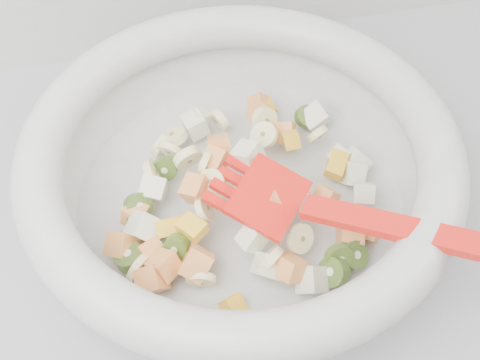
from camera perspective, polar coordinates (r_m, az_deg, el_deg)
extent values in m
cylinder|color=silver|center=(0.64, 0.00, -2.18)|extent=(0.32, 0.32, 0.02)
torus|color=silver|center=(0.58, 0.00, 2.17)|extent=(0.39, 0.39, 0.04)
cylinder|color=beige|center=(0.66, 6.64, 3.88)|extent=(0.03, 0.02, 0.03)
cylinder|color=beige|center=(0.57, -3.37, -8.46)|extent=(0.03, 0.02, 0.03)
cylinder|color=beige|center=(0.66, -6.81, 3.02)|extent=(0.03, 0.03, 0.03)
cylinder|color=beige|center=(0.58, -8.62, -7.51)|extent=(0.03, 0.03, 0.04)
cylinder|color=beige|center=(0.63, 2.06, 3.83)|extent=(0.03, 0.03, 0.02)
cylinder|color=beige|center=(0.64, -6.00, 2.59)|extent=(0.02, 0.03, 0.03)
cylinder|color=beige|center=(0.65, -5.74, 3.64)|extent=(0.04, 0.04, 0.02)
cylinder|color=beige|center=(0.66, 2.11, 5.16)|extent=(0.03, 0.03, 0.03)
cylinder|color=beige|center=(0.56, 2.51, -6.72)|extent=(0.04, 0.03, 0.03)
cylinder|color=beige|center=(0.58, -3.03, -2.54)|extent=(0.02, 0.03, 0.03)
cylinder|color=beige|center=(0.62, -7.48, 0.59)|extent=(0.02, 0.03, 0.03)
cylinder|color=beige|center=(0.62, -4.49, 1.88)|extent=(0.04, 0.02, 0.04)
cylinder|color=beige|center=(0.60, -3.03, 1.37)|extent=(0.02, 0.03, 0.03)
cylinder|color=beige|center=(0.59, -2.41, -0.16)|extent=(0.03, 0.03, 0.02)
cylinder|color=beige|center=(0.60, 4.97, -0.54)|extent=(0.04, 0.03, 0.03)
cylinder|color=beige|center=(0.57, 5.17, -5.00)|extent=(0.03, 0.03, 0.03)
cylinder|color=beige|center=(0.58, 0.53, -1.69)|extent=(0.04, 0.03, 0.02)
cylinder|color=beige|center=(0.67, -1.76, 5.16)|extent=(0.02, 0.03, 0.03)
cube|color=#FF8A50|center=(0.67, 1.52, 5.78)|extent=(0.02, 0.02, 0.02)
cube|color=#FF8A50|center=(0.58, -7.53, -6.27)|extent=(0.03, 0.03, 0.03)
cube|color=#FF8A50|center=(0.60, 7.31, -1.50)|extent=(0.03, 0.03, 0.03)
cube|color=#FF8A50|center=(0.56, -3.75, -7.10)|extent=(0.03, 0.04, 0.04)
cube|color=#FF8A50|center=(0.61, 10.89, -4.10)|extent=(0.03, 0.03, 0.03)
cube|color=#FF8A50|center=(0.57, -6.50, -7.30)|extent=(0.03, 0.03, 0.03)
cube|color=#FF8A50|center=(0.57, -7.53, -8.44)|extent=(0.03, 0.03, 0.04)
cube|color=#FF8A50|center=(0.62, -1.78, 2.92)|extent=(0.02, 0.03, 0.03)
cube|color=#FF8A50|center=(0.59, 9.37, -4.77)|extent=(0.03, 0.03, 0.03)
cube|color=#FF8A50|center=(0.56, 4.25, -7.49)|extent=(0.04, 0.03, 0.03)
cube|color=#FF8A50|center=(0.59, -3.77, -0.80)|extent=(0.03, 0.03, 0.03)
cube|color=#FF8A50|center=(0.61, -8.93, -2.95)|extent=(0.03, 0.03, 0.02)
cube|color=#FF8A50|center=(0.58, 3.07, -1.93)|extent=(0.03, 0.03, 0.03)
cube|color=#FF8A50|center=(0.66, 3.79, 4.04)|extent=(0.03, 0.03, 0.03)
cube|color=#FF8A50|center=(0.69, 1.64, 6.50)|extent=(0.03, 0.02, 0.03)
cube|color=#FF8A50|center=(0.59, -10.04, -5.48)|extent=(0.04, 0.03, 0.04)
cube|color=#FF8A50|center=(0.61, -2.11, 1.71)|extent=(0.03, 0.03, 0.03)
cylinder|color=#77AD39|center=(0.59, 9.63, -6.37)|extent=(0.04, 0.04, 0.03)
cylinder|color=#77AD39|center=(0.58, -9.40, -6.51)|extent=(0.04, 0.04, 0.02)
cylinder|color=#77AD39|center=(0.57, -5.45, -5.71)|extent=(0.03, 0.03, 0.03)
cylinder|color=#77AD39|center=(0.58, 8.02, -7.77)|extent=(0.03, 0.04, 0.04)
cylinder|color=#77AD39|center=(0.63, -6.39, 1.00)|extent=(0.03, 0.02, 0.03)
cylinder|color=#77AD39|center=(0.58, 8.50, -6.57)|extent=(0.03, 0.02, 0.04)
cylinder|color=#77AD39|center=(0.61, -8.68, -2.25)|extent=(0.03, 0.03, 0.03)
cylinder|color=#77AD39|center=(0.61, -8.78, -3.06)|extent=(0.03, 0.03, 0.02)
cylinder|color=#77AD39|center=(0.68, 5.65, 5.42)|extent=(0.03, 0.03, 0.02)
cylinder|color=#77AD39|center=(0.69, 6.40, 5.18)|extent=(0.04, 0.03, 0.03)
cube|color=beige|center=(0.66, -3.85, 4.74)|extent=(0.03, 0.03, 0.03)
cube|color=beige|center=(0.68, 6.44, 5.36)|extent=(0.04, 0.03, 0.04)
cube|color=beige|center=(0.57, 6.14, -8.49)|extent=(0.03, 0.03, 0.04)
cube|color=beige|center=(0.59, -8.23, -4.01)|extent=(0.04, 0.04, 0.04)
cube|color=beige|center=(0.58, 2.36, -2.16)|extent=(0.03, 0.03, 0.03)
cube|color=beige|center=(0.64, 9.62, 0.55)|extent=(0.03, 0.03, 0.03)
cube|color=beige|center=(0.61, -7.40, -0.75)|extent=(0.03, 0.03, 0.03)
cube|color=beige|center=(0.64, 8.32, 2.17)|extent=(0.02, 0.03, 0.03)
cube|color=beige|center=(0.60, 0.71, 2.03)|extent=(0.04, 0.03, 0.03)
cube|color=beige|center=(0.67, -3.57, 5.15)|extent=(0.03, 0.03, 0.03)
cube|color=beige|center=(0.62, 10.54, -1.08)|extent=(0.03, 0.03, 0.03)
cube|color=beige|center=(0.57, 2.44, -7.35)|extent=(0.03, 0.03, 0.03)
cube|color=beige|center=(0.65, 9.88, 1.54)|extent=(0.03, 0.03, 0.03)
cube|color=beige|center=(0.57, 1.09, -4.94)|extent=(0.03, 0.03, 0.03)
cube|color=yellow|center=(0.64, 4.37, 3.42)|extent=(0.02, 0.03, 0.03)
cube|color=yellow|center=(0.64, 8.20, 1.31)|extent=(0.03, 0.03, 0.02)
cube|color=yellow|center=(0.69, 2.18, 6.21)|extent=(0.02, 0.02, 0.02)
cube|color=yellow|center=(0.59, -5.93, -4.05)|extent=(0.03, 0.02, 0.02)
cube|color=yellow|center=(0.56, -0.39, -11.11)|extent=(0.03, 0.03, 0.03)
cube|color=yellow|center=(0.57, -4.10, -4.04)|extent=(0.03, 0.03, 0.01)
cube|color=red|center=(0.57, 2.44, -1.48)|extent=(0.08, 0.08, 0.02)
cube|color=red|center=(0.59, 0.04, 1.19)|extent=(0.03, 0.03, 0.01)
cube|color=red|center=(0.59, -0.61, 0.18)|extent=(0.03, 0.03, 0.01)
cube|color=red|center=(0.58, -1.28, -0.85)|extent=(0.03, 0.03, 0.01)
cube|color=red|center=(0.57, -1.97, -1.92)|extent=(0.03, 0.03, 0.01)
cube|color=red|center=(0.53, 15.38, -4.44)|extent=(0.16, 0.14, 0.05)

